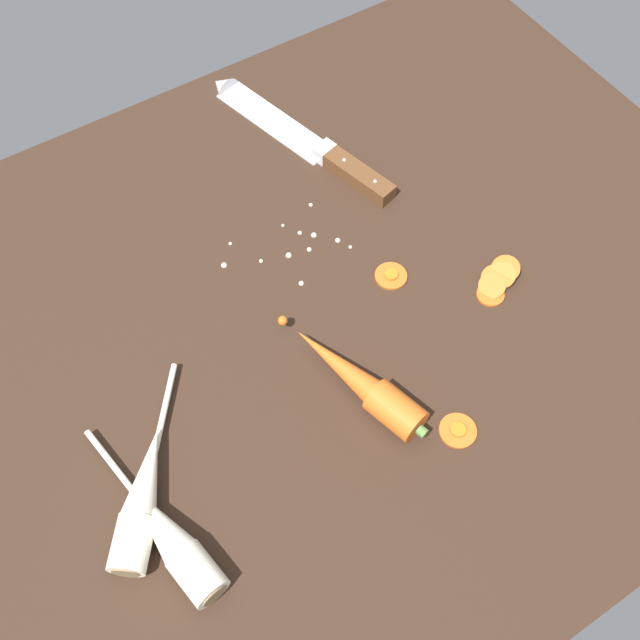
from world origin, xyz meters
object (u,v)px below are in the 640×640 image
carrot_slice_stack (497,280)px  carrot_slice_stray_near (391,275)px  carrot_slice_stray_mid (458,430)px  whole_carrot (361,382)px  parsnip_front (143,497)px  chefs_knife (295,134)px  parsnip_mid_left (169,537)px

carrot_slice_stack → carrot_slice_stray_near: size_ratio=1.69×
carrot_slice_stack → carrot_slice_stray_mid: carrot_slice_stack is taller
whole_carrot → parsnip_front: size_ratio=1.08×
parsnip_front → chefs_knife: bearing=42.1°
whole_carrot → parsnip_mid_left: 26.52cm
chefs_knife → parsnip_mid_left: (-40.76, -42.48, 1.33)cm
carrot_slice_stack → carrot_slice_stray_mid: bearing=-141.0°
carrot_slice_stray_near → carrot_slice_stack: bearing=-37.1°
carrot_slice_stack → carrot_slice_stray_near: (-10.57, 8.01, -0.49)cm
carrot_slice_stray_near → parsnip_mid_left: bearing=-158.4°
parsnip_front → carrot_slice_stack: (49.47, 1.93, -1.13)cm
whole_carrot → carrot_slice_stray_mid: (6.46, -10.10, -1.74)cm
whole_carrot → carrot_slice_stray_near: (12.20, 11.12, -1.74)cm
whole_carrot → carrot_slice_stray_near: whole_carrot is taller
carrot_slice_stack → carrot_slice_stray_mid: (-16.32, -13.22, -0.49)cm
parsnip_mid_left → carrot_slice_stray_mid: (32.67, -6.03, -1.62)cm
chefs_knife → whole_carrot: (-14.55, -38.41, 1.45)cm
parsnip_front → carrot_slice_stray_near: 40.19cm
whole_carrot → carrot_slice_stray_near: size_ratio=5.31×
parsnip_mid_left → carrot_slice_stray_near: parsnip_mid_left is taller
parsnip_front → whole_carrot: bearing=-2.5°
parsnip_front → carrot_slice_stray_near: parsnip_front is taller
carrot_slice_stray_mid → whole_carrot: bearing=122.6°
carrot_slice_stack → chefs_knife: bearing=103.1°
chefs_knife → carrot_slice_stack: size_ratio=4.94×
whole_carrot → parsnip_mid_left: (-26.21, -4.07, -0.12)cm
chefs_knife → parsnip_front: parsnip_front is taller
parsnip_front → carrot_slice_stack: bearing=2.2°
parsnip_mid_left → parsnip_front: bearing=95.3°
parsnip_front → carrot_slice_stack: size_ratio=2.90×
parsnip_front → carrot_slice_stray_mid: parsnip_front is taller
parsnip_mid_left → carrot_slice_stray_mid: size_ratio=5.52×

